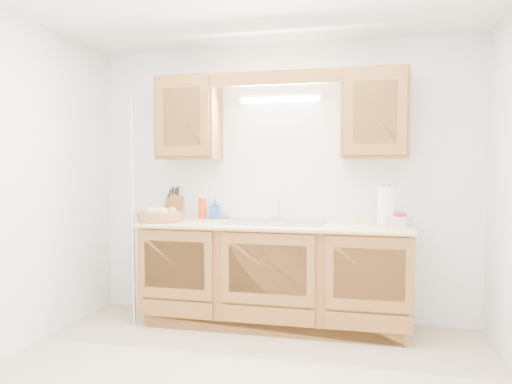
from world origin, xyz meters
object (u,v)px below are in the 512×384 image
(fruit_basket, at_px, (160,215))
(knife_block, at_px, (173,206))
(paper_towel, at_px, (387,207))
(apple_bowl, at_px, (399,220))

(fruit_basket, height_order, knife_block, knife_block)
(fruit_basket, xyz_separation_m, paper_towel, (1.96, 0.12, 0.10))
(fruit_basket, relative_size, paper_towel, 1.34)
(fruit_basket, xyz_separation_m, knife_block, (-0.00, 0.32, 0.06))
(apple_bowl, bearing_deg, paper_towel, 167.72)
(paper_towel, bearing_deg, fruit_basket, -176.45)
(knife_block, bearing_deg, fruit_basket, -65.16)
(knife_block, distance_m, paper_towel, 1.97)
(fruit_basket, distance_m, paper_towel, 1.97)
(fruit_basket, bearing_deg, paper_towel, 3.55)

